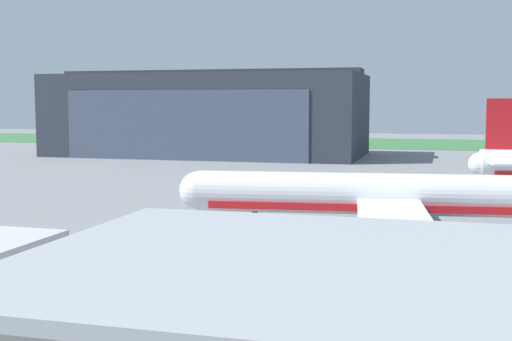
% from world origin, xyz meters
% --- Properties ---
extents(ground_plane, '(440.00, 440.00, 0.00)m').
position_xyz_m(ground_plane, '(0.00, 0.00, 0.00)').
color(ground_plane, slate).
extents(grass_field_strip, '(440.00, 56.00, 0.08)m').
position_xyz_m(grass_field_strip, '(0.00, 150.74, 0.04)').
color(grass_field_strip, '#376E3E').
rests_on(grass_field_strip, ground_plane).
extents(maintenance_hangar, '(74.99, 35.03, 20.83)m').
position_xyz_m(maintenance_hangar, '(-27.41, 90.79, 9.96)').
color(maintenance_hangar, '#2D333D').
rests_on(maintenance_hangar, ground_plane).
extents(airliner_near_right, '(38.87, 34.51, 12.99)m').
position_xyz_m(airliner_near_right, '(22.78, -2.46, 4.05)').
color(airliner_near_right, silver).
rests_on(airliner_near_right, ground_plane).
extents(stair_truck, '(2.53, 4.97, 2.22)m').
position_xyz_m(stair_truck, '(15.57, 35.52, 1.13)').
color(stair_truck, silver).
rests_on(stair_truck, ground_plane).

